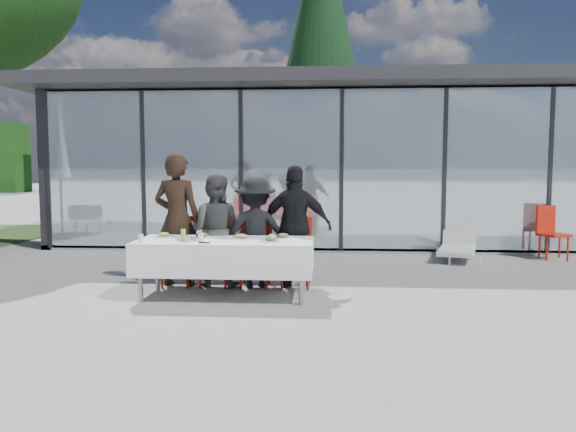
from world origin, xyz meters
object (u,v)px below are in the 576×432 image
object	(u,v)px
diner_d	(296,227)
plate_c	(242,237)
spare_chair_a	(550,230)
lounger	(458,245)
folded_eyeglasses	(204,243)
dining_table	(225,256)
plate_d	(283,236)
juice_bottle	(183,235)
plate_a	(164,236)
diner_b	(215,230)
diner_chair_d	(296,248)
diner_chair_c	(256,248)
plate_b	(202,236)
diner_a	(177,220)
plate_extra	(271,240)
diner_chair_b	(216,247)
spare_chair_b	(502,226)
conifer_tree	(321,41)
diner_chair_a	(179,247)
diner_c	(255,232)

from	to	relation	value
diner_d	plate_c	distance (m)	0.90
spare_chair_a	lounger	bearing A→B (deg)	-176.84
folded_eyeglasses	dining_table	bearing A→B (deg)	59.89
plate_d	juice_bottle	xyz separation A→B (m)	(-1.22, -0.39, 0.05)
dining_table	plate_a	distance (m)	0.91
lounger	diner_d	bearing A→B (deg)	-137.01
diner_b	lounger	xyz separation A→B (m)	(3.97, 2.64, -0.53)
diner_chair_d	spare_chair_a	size ratio (longest dim) A/B	1.00
diner_chair_c	diner_chair_d	distance (m)	0.57
plate_d	juice_bottle	distance (m)	1.29
plate_b	folded_eyeglasses	world-z (taller)	plate_b
diner_a	lounger	bearing A→B (deg)	-140.79
plate_b	plate_c	world-z (taller)	same
dining_table	plate_extra	size ratio (longest dim) A/B	8.07
diner_chair_d	plate_a	distance (m)	1.84
diner_chair_b	diner_chair_c	size ratio (longest dim) A/B	1.00
spare_chair_b	diner_chair_c	bearing A→B (deg)	-143.26
plate_c	lounger	size ratio (longest dim) A/B	0.19
plate_d	plate_extra	size ratio (longest dim) A/B	1.00
diner_a	plate_c	xyz separation A→B (m)	(1.01, -0.59, -0.16)
diner_a	diner_chair_c	xyz separation A→B (m)	(1.11, 0.08, -0.40)
spare_chair_a	conifer_tree	bearing A→B (deg)	114.81
diner_b	folded_eyeglasses	distance (m)	1.01
diner_chair_a	lounger	distance (m)	5.19
diner_a	conifer_tree	bearing A→B (deg)	-89.83
diner_b	diner_d	bearing A→B (deg)	-174.40
dining_table	lounger	bearing A→B (deg)	41.76
diner_c	folded_eyeglasses	distance (m)	1.12
plate_b	diner_b	bearing A→B (deg)	80.99
plate_c	plate_extra	xyz separation A→B (m)	(0.41, -0.24, 0.00)
lounger	diner_chair_c	bearing A→B (deg)	-143.03
diner_a	diner_c	xyz separation A→B (m)	(1.11, 0.00, -0.17)
dining_table	diner_chair_a	distance (m)	1.10
diner_chair_a	diner_chair_d	size ratio (longest dim) A/B	1.00
diner_chair_a	spare_chair_b	xyz separation A→B (m)	(5.52, 3.29, 0.00)
plate_extra	conifer_tree	size ratio (longest dim) A/B	0.03
dining_table	plate_b	world-z (taller)	plate_b
spare_chair_b	folded_eyeglasses	bearing A→B (deg)	-138.30
diner_b	plate_a	bearing A→B (deg)	45.02
folded_eyeglasses	diner_b	bearing A→B (deg)	94.11
plate_c	folded_eyeglasses	bearing A→B (deg)	-133.68
diner_chair_d	spare_chair_b	bearing A→B (deg)	40.61
diner_b	plate_c	xyz separation A→B (m)	(0.47, -0.59, -0.02)
dining_table	plate_d	distance (m)	0.79
diner_chair_d	lounger	bearing A→B (deg)	42.13
dining_table	diner_b	world-z (taller)	diner_b
diner_chair_a	diner_chair_d	world-z (taller)	same
diner_chair_b	diner_chair_d	world-z (taller)	same
conifer_tree	dining_table	bearing A→B (deg)	-94.70
plate_a	spare_chair_b	world-z (taller)	spare_chair_b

